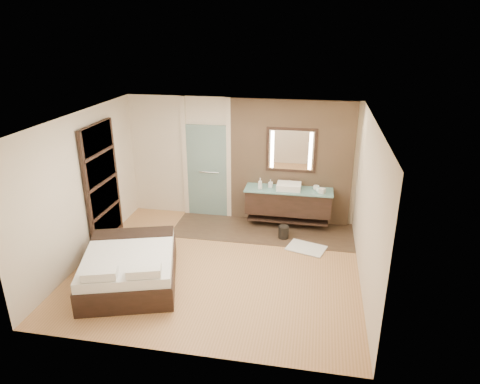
% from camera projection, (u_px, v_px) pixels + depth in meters
% --- Properties ---
extents(floor, '(5.00, 5.00, 0.00)m').
position_uv_depth(floor, '(218.00, 266.00, 7.77)').
color(floor, '#A67345').
rests_on(floor, ground).
extents(tile_strip, '(3.80, 1.30, 0.01)m').
position_uv_depth(tile_strip, '(263.00, 230.00, 9.14)').
color(tile_strip, '#3C2920').
rests_on(tile_strip, floor).
extents(stone_wall, '(2.60, 0.08, 2.70)m').
position_uv_depth(stone_wall, '(291.00, 163.00, 9.12)').
color(stone_wall, '#9E795A').
rests_on(stone_wall, floor).
extents(vanity, '(1.85, 0.55, 0.88)m').
position_uv_depth(vanity, '(288.00, 201.00, 9.13)').
color(vanity, black).
rests_on(vanity, stone_wall).
extents(mirror_unit, '(1.06, 0.04, 0.96)m').
position_uv_depth(mirror_unit, '(291.00, 150.00, 8.96)').
color(mirror_unit, black).
rests_on(mirror_unit, stone_wall).
extents(frosted_door, '(1.10, 0.12, 2.70)m').
position_uv_depth(frosted_door, '(207.00, 167.00, 9.50)').
color(frosted_door, '#A8D5CE').
rests_on(frosted_door, floor).
extents(shoji_partition, '(0.06, 1.20, 2.40)m').
position_uv_depth(shoji_partition, '(102.00, 184.00, 8.29)').
color(shoji_partition, black).
rests_on(shoji_partition, floor).
extents(bed, '(1.96, 2.20, 0.71)m').
position_uv_depth(bed, '(130.00, 267.00, 7.19)').
color(bed, black).
rests_on(bed, floor).
extents(bath_mat, '(0.84, 0.69, 0.02)m').
position_uv_depth(bath_mat, '(306.00, 248.00, 8.38)').
color(bath_mat, white).
rests_on(bath_mat, floor).
extents(waste_bin, '(0.25, 0.25, 0.27)m').
position_uv_depth(waste_bin, '(284.00, 232.00, 8.76)').
color(waste_bin, black).
rests_on(waste_bin, floor).
extents(tissue_box, '(0.16, 0.16, 0.10)m').
position_uv_depth(tissue_box, '(322.00, 191.00, 8.80)').
color(tissue_box, silver).
rests_on(tissue_box, vanity).
extents(soap_bottle_a, '(0.12, 0.12, 0.25)m').
position_uv_depth(soap_bottle_a, '(260.00, 184.00, 8.98)').
color(soap_bottle_a, silver).
rests_on(soap_bottle_a, vanity).
extents(soap_bottle_b, '(0.09, 0.09, 0.17)m').
position_uv_depth(soap_bottle_b, '(270.00, 184.00, 9.09)').
color(soap_bottle_b, '#B2B2B2').
rests_on(soap_bottle_b, vanity).
extents(soap_bottle_c, '(0.14, 0.14, 0.15)m').
position_uv_depth(soap_bottle_c, '(318.00, 189.00, 8.81)').
color(soap_bottle_c, silver).
rests_on(soap_bottle_c, vanity).
extents(cup, '(0.13, 0.13, 0.10)m').
position_uv_depth(cup, '(316.00, 188.00, 8.95)').
color(cup, white).
rests_on(cup, vanity).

